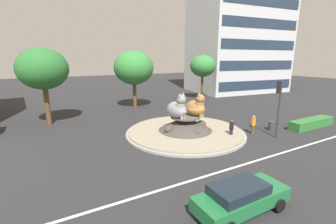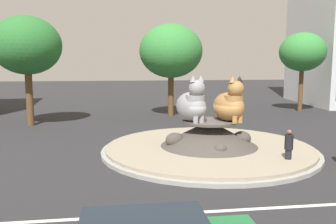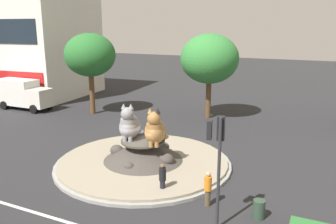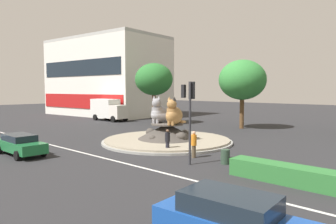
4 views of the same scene
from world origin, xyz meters
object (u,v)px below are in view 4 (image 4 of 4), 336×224
shophouse_block (107,77)px  sedan_on_far_lane (235,222)px  pedestrian_black_shirt (168,140)px  delivery_box_truck (108,109)px  broadleaf_tree_behind_island (242,80)px  litter_bin (225,157)px  cat_statue_tabby (174,114)px  second_tree_near_tower (154,79)px  pedestrian_orange_shirt (194,144)px  parked_car_right (21,144)px  cat_statue_grey (159,113)px  traffic_light_mast (190,104)px

shophouse_block → sedan_on_far_lane: bearing=-37.1°
pedestrian_black_shirt → delivery_box_truck: bearing=-94.1°
broadleaf_tree_behind_island → litter_bin: (8.13, -16.40, -5.23)m
cat_statue_tabby → second_tree_near_tower: 16.11m
cat_statue_tabby → pedestrian_orange_shirt: size_ratio=1.46×
sedan_on_far_lane → pedestrian_orange_shirt: bearing=129.3°
parked_car_right → litter_bin: bearing=32.1°
broadleaf_tree_behind_island → pedestrian_black_shirt: size_ratio=4.78×
cat_statue_grey → pedestrian_orange_shirt: size_ratio=1.42×
second_tree_near_tower → litter_bin: size_ratio=8.96×
cat_statue_grey → sedan_on_far_lane: cat_statue_grey is taller
cat_statue_tabby → pedestrian_orange_shirt: 5.59m
traffic_light_mast → broadleaf_tree_behind_island: bearing=9.0°
pedestrian_orange_shirt → pedestrian_black_shirt: bearing=-177.9°
second_tree_near_tower → pedestrian_orange_shirt: (16.75, -12.84, -4.95)m
litter_bin → broadleaf_tree_behind_island: bearing=116.4°
cat_statue_grey → broadleaf_tree_behind_island: 13.52m
cat_statue_grey → traffic_light_mast: size_ratio=0.50×
traffic_light_mast → litter_bin: bearing=-56.8°
cat_statue_tabby → broadleaf_tree_behind_island: 13.74m
second_tree_near_tower → pedestrian_black_shirt: (14.17, -12.66, -5.02)m
cat_statue_tabby → cat_statue_grey: bearing=-116.2°
second_tree_near_tower → cat_statue_tabby: bearing=-38.7°
broadleaf_tree_behind_island → sedan_on_far_lane: bearing=-61.0°
sedan_on_far_lane → parked_car_right: bearing=171.7°
second_tree_near_tower → broadleaf_tree_behind_island: bearing=17.3°
pedestrian_black_shirt → sedan_on_far_lane: size_ratio=0.35×
second_tree_near_tower → delivery_box_truck: size_ratio=1.25×
cat_statue_tabby → pedestrian_black_shirt: (1.88, -2.81, -1.64)m
parked_car_right → traffic_light_mast: bearing=29.9°
cat_statue_tabby → broadleaf_tree_behind_island: bearing=164.5°
pedestrian_black_shirt → parked_car_right: pedestrian_black_shirt is taller
traffic_light_mast → delivery_box_truck: size_ratio=0.78×
traffic_light_mast → parked_car_right: bearing=108.7°
traffic_light_mast → pedestrian_black_shirt: 4.86m
pedestrian_black_shirt → litter_bin: 5.13m
traffic_light_mast → broadleaf_tree_behind_island: 19.21m
pedestrian_black_shirt → sedan_on_far_lane: (10.95, -9.03, -0.03)m
cat_statue_grey → cat_statue_tabby: 1.95m
traffic_light_mast → parked_car_right: 12.30m
second_tree_near_tower → sedan_on_far_lane: bearing=-40.8°
pedestrian_orange_shirt → sedan_on_far_lane: size_ratio=0.37×
second_tree_near_tower → litter_bin: 23.84m
traffic_light_mast → second_tree_near_tower: 22.96m
delivery_box_truck → litter_bin: size_ratio=7.17×
traffic_light_mast → shophouse_block: bearing=49.7°
broadleaf_tree_behind_island → second_tree_near_tower: bearing=-162.7°
broadleaf_tree_behind_island → cat_statue_grey: bearing=-93.5°
pedestrian_orange_shirt → parked_car_right: bearing=-135.3°
traffic_light_mast → pedestrian_black_shirt: size_ratio=3.01×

